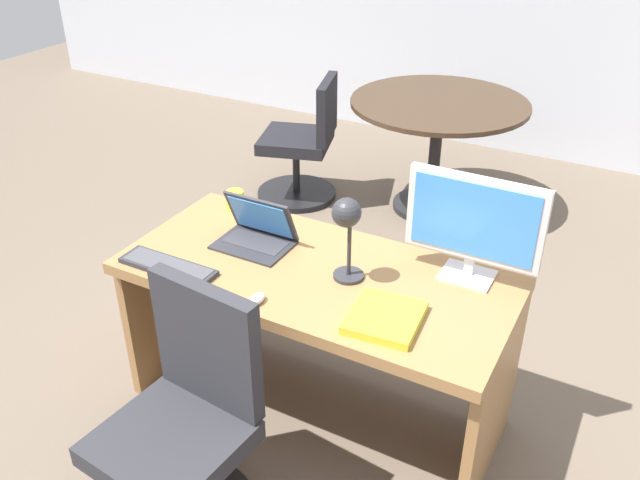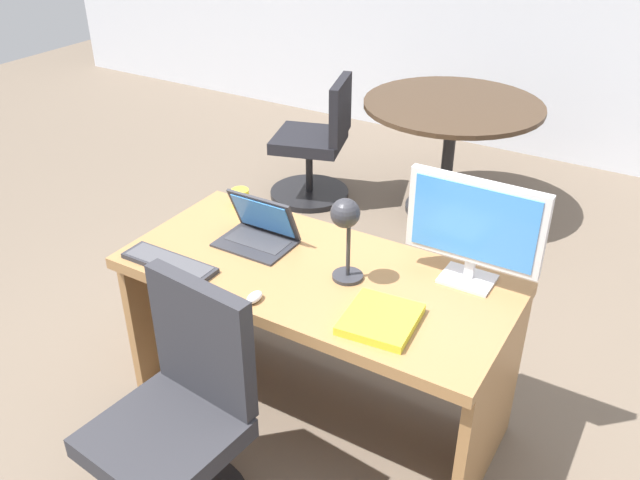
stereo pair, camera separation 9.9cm
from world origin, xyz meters
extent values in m
plane|color=#6B5B4C|center=(0.00, 1.50, 0.00)|extent=(12.00, 12.00, 0.00)
cube|color=#9E7042|center=(0.00, 0.00, 0.70)|extent=(1.56, 0.72, 0.05)
cube|color=#9E7042|center=(-0.76, 0.00, 0.34)|extent=(0.04, 0.64, 0.68)
cube|color=#9E7042|center=(0.76, 0.00, 0.34)|extent=(0.04, 0.64, 0.68)
cube|color=#9E7042|center=(0.00, 0.27, 0.37)|extent=(1.37, 0.02, 0.47)
cube|color=silver|center=(0.54, 0.24, 0.73)|extent=(0.20, 0.16, 0.01)
cube|color=silver|center=(0.54, 0.25, 0.78)|extent=(0.04, 0.02, 0.08)
cube|color=silver|center=(0.54, 0.24, 0.98)|extent=(0.52, 0.04, 0.33)
cube|color=#3F8CEA|center=(0.54, 0.22, 0.98)|extent=(0.47, 0.00, 0.29)
cube|color=#2D2D33|center=(-0.32, 0.04, 0.73)|extent=(0.31, 0.22, 0.01)
cube|color=#38383D|center=(-0.32, 0.06, 0.74)|extent=(0.26, 0.12, 0.00)
cube|color=#2D2D33|center=(-0.32, 0.11, 0.83)|extent=(0.31, 0.09, 0.20)
cube|color=#3F8CEA|center=(-0.32, 0.10, 0.83)|extent=(0.27, 0.07, 0.17)
cube|color=#2D2D33|center=(-0.52, -0.27, 0.73)|extent=(0.41, 0.12, 0.02)
cube|color=#47474C|center=(-0.52, -0.27, 0.75)|extent=(0.38, 0.10, 0.00)
ellipsoid|color=silver|center=(-0.08, -0.29, 0.74)|extent=(0.04, 0.08, 0.03)
cylinder|color=#2D2D33|center=(0.13, 0.02, 0.73)|extent=(0.12, 0.12, 0.01)
cylinder|color=#2D2D33|center=(0.13, 0.02, 0.86)|extent=(0.02, 0.02, 0.24)
sphere|color=#2D2D33|center=(0.13, -0.01, 1.02)|extent=(0.11, 0.11, 0.11)
cube|color=yellow|center=(0.37, -0.17, 0.74)|extent=(0.27, 0.29, 0.03)
cylinder|color=yellow|center=(-0.58, 0.29, 0.77)|extent=(0.08, 0.08, 0.08)
torus|color=yellow|center=(-0.54, 0.29, 0.77)|extent=(0.05, 0.01, 0.05)
cylinder|color=black|center=(-0.15, -0.76, 0.21)|extent=(0.05, 0.05, 0.33)
cube|color=#2D2D33|center=(-0.15, -0.76, 0.41)|extent=(0.50, 0.50, 0.08)
cube|color=#2D2D33|center=(-0.13, -0.54, 0.69)|extent=(0.44, 0.10, 0.48)
cylinder|color=black|center=(-0.23, 2.06, 0.02)|extent=(0.51, 0.51, 0.04)
cylinder|color=black|center=(-0.23, 2.06, 0.39)|extent=(0.08, 0.08, 0.70)
cylinder|color=#3F2D1E|center=(-0.23, 2.06, 0.76)|extent=(1.14, 1.14, 0.03)
cylinder|color=black|center=(-1.14, 1.78, 0.02)|extent=(0.56, 0.56, 0.04)
cylinder|color=black|center=(-1.14, 1.78, 0.21)|extent=(0.05, 0.05, 0.35)
cube|color=black|center=(-1.14, 1.78, 0.43)|extent=(0.58, 0.58, 0.08)
cube|color=black|center=(-0.93, 1.84, 0.66)|extent=(0.19, 0.44, 0.40)
camera|label=1|loc=(1.07, -1.94, 2.16)|focal=37.59mm
camera|label=2|loc=(1.16, -1.89, 2.16)|focal=37.59mm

